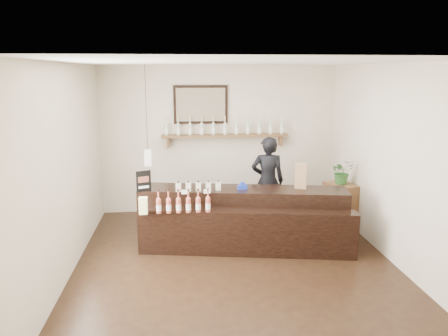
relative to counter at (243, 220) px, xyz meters
name	(u,v)px	position (x,y,z in m)	size (l,w,h in m)	color
ground	(235,262)	(-0.20, -0.58, -0.42)	(5.00, 5.00, 0.00)	black
room_shell	(235,145)	(-0.20, -0.58, 1.28)	(5.00, 5.00, 5.00)	beige
back_wall_decor	(212,122)	(-0.36, 1.79, 1.33)	(2.66, 0.96, 1.69)	brown
counter	(243,220)	(0.00, 0.00, 0.00)	(3.28, 1.39, 1.06)	black
promo_sign	(144,181)	(-1.51, 0.11, 0.64)	(0.22, 0.11, 0.32)	black
paper_bag	(301,176)	(0.91, 0.06, 0.67)	(0.21, 0.18, 0.39)	#8C6143
tape_dispenser	(242,186)	(0.00, 0.08, 0.52)	(0.15, 0.08, 0.12)	#1933AF
side_cabinet	(340,206)	(1.80, 0.65, -0.03)	(0.54, 0.64, 0.80)	brown
potted_plant	(342,172)	(1.80, 0.65, 0.59)	(0.38, 0.33, 0.43)	#2B5F26
shopkeeper	(268,175)	(0.57, 0.97, 0.47)	(0.66, 0.43, 1.80)	black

